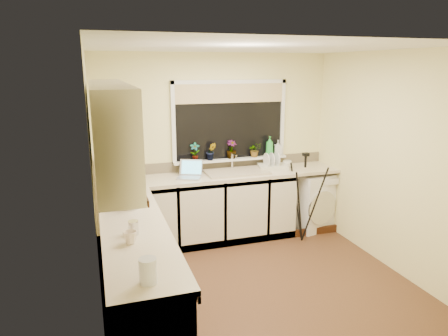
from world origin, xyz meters
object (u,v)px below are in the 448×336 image
laptop (190,173)px  tripod (304,198)px  steel_jar (133,228)px  cup_left (130,237)px  washing_machine (311,200)px  dish_rack (273,167)px  plant_b (211,151)px  plant_d (255,150)px  kettle (133,199)px  cup_back (287,164)px  soap_bottle_green (270,146)px  plant_a (195,152)px  glass_jug (148,271)px  microwave (124,182)px  plant_c (231,149)px  soap_bottle_clear (278,148)px

laptop → tripod: 1.52m
steel_jar → cup_left: (-0.04, -0.18, -0.01)m
washing_machine → dish_rack: dish_rack is taller
plant_b → plant_d: (0.63, 0.01, -0.02)m
kettle → tripod: bearing=14.9°
kettle → cup_back: kettle is taller
washing_machine → soap_bottle_green: (-0.58, 0.21, 0.78)m
steel_jar → cup_back: steel_jar is taller
laptop → cup_back: 1.40m
laptop → plant_a: (0.13, 0.23, 0.22)m
kettle → plant_a: plant_a is taller
dish_rack → kettle: bearing=-139.7°
kettle → tripod: size_ratio=0.16×
laptop → tripod: (1.43, -0.40, -0.35)m
dish_rack → plant_b: plant_b is taller
tripod → soap_bottle_green: size_ratio=4.32×
plant_a → plant_d: bearing=-0.0°
plant_b → plant_d: size_ratio=1.20×
glass_jug → cup_back: 3.41m
dish_rack → tripod: 0.61m
plant_a → cup_back: size_ratio=1.92×
washing_machine → microwave: 2.78m
glass_jug → plant_b: (1.21, 2.71, 0.18)m
laptop → dish_rack: size_ratio=1.00×
steel_jar → microwave: bearing=89.0°
kettle → plant_d: plant_d is taller
tripod → cup_back: tripod is taller
plant_c → soap_bottle_green: bearing=-1.6°
plant_b → plant_c: 0.29m
dish_rack → plant_c: plant_c is taller
steel_jar → plant_a: bearing=61.9°
laptop → microwave: size_ratio=0.64×
soap_bottle_green → soap_bottle_clear: soap_bottle_green is taller
laptop → steel_jar: bearing=-93.2°
plant_b → soap_bottle_clear: size_ratio=1.10×
dish_rack → plant_c: (-0.54, 0.18, 0.25)m
microwave → steel_jar: bearing=-176.1°
laptop → plant_b: plant_b is taller
dish_rack → plant_d: size_ratio=1.96×
plant_c → cup_left: (-1.56, -2.07, -0.22)m
microwave → cup_left: size_ratio=5.42×
steel_jar → plant_b: size_ratio=0.51×
dish_rack → glass_jug: (-2.05, -2.55, 0.06)m
steel_jar → soap_bottle_clear: size_ratio=0.56×
plant_c → cup_back: size_ratio=1.93×
laptop → glass_jug: bearing=-84.4°
microwave → plant_d: size_ratio=3.07×
soap_bottle_clear → cup_back: soap_bottle_clear is taller
soap_bottle_clear → cup_left: (-2.25, -2.06, -0.21)m
kettle → steel_jar: 0.66m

